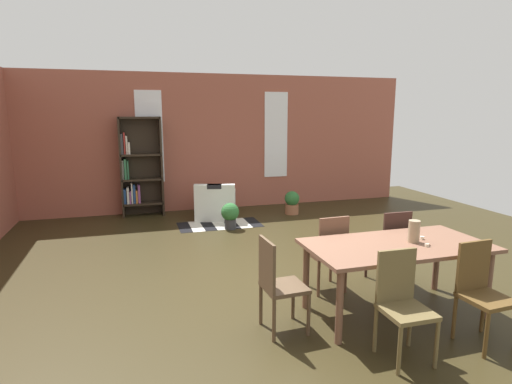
% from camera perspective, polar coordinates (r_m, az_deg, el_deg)
% --- Properties ---
extents(ground_plane, '(11.53, 11.53, 0.00)m').
position_cam_1_polar(ground_plane, '(5.48, 4.04, -12.18)').
color(ground_plane, '#2F2814').
extents(back_wall_brick, '(9.06, 0.12, 2.97)m').
position_cam_1_polar(back_wall_brick, '(9.41, -5.61, 6.73)').
color(back_wall_brick, '#A35644').
rests_on(back_wall_brick, ground).
extents(window_pane_0, '(0.55, 0.02, 1.93)m').
position_cam_1_polar(window_pane_0, '(9.16, -14.30, 7.28)').
color(window_pane_0, white).
extents(window_pane_1, '(0.55, 0.02, 1.93)m').
position_cam_1_polar(window_pane_1, '(9.70, 2.74, 7.77)').
color(window_pane_1, white).
extents(dining_table, '(1.92, 0.97, 0.78)m').
position_cam_1_polar(dining_table, '(4.69, 18.62, -7.66)').
color(dining_table, brown).
rests_on(dining_table, ground).
extents(vase_on_table, '(0.12, 0.12, 0.24)m').
position_cam_1_polar(vase_on_table, '(4.75, 20.74, -5.04)').
color(vase_on_table, '#998466').
rests_on(vase_on_table, dining_table).
extents(tealight_candle_0, '(0.04, 0.04, 0.03)m').
position_cam_1_polar(tealight_candle_0, '(4.91, 21.71, -5.83)').
color(tealight_candle_0, silver).
rests_on(tealight_candle_0, dining_table).
extents(tealight_candle_1, '(0.04, 0.04, 0.03)m').
position_cam_1_polar(tealight_candle_1, '(4.67, 22.27, -6.72)').
color(tealight_candle_1, silver).
rests_on(tealight_candle_1, dining_table).
extents(dining_chair_near_left, '(0.40, 0.40, 0.95)m').
position_cam_1_polar(dining_chair_near_left, '(3.98, 19.29, -13.88)').
color(dining_chair_near_left, brown).
rests_on(dining_chair_near_left, ground).
extents(dining_chair_head_left, '(0.42, 0.42, 0.95)m').
position_cam_1_polar(dining_chair_head_left, '(4.16, 2.95, -12.17)').
color(dining_chair_head_left, brown).
rests_on(dining_chair_head_left, ground).
extents(dining_chair_far_left, '(0.42, 0.42, 0.95)m').
position_cam_1_polar(dining_chair_far_left, '(5.12, 9.88, -7.88)').
color(dining_chair_far_left, brown).
rests_on(dining_chair_far_left, ground).
extents(dining_chair_near_right, '(0.42, 0.42, 0.95)m').
position_cam_1_polar(dining_chair_near_right, '(4.51, 28.35, -11.63)').
color(dining_chair_near_right, brown).
rests_on(dining_chair_near_right, ground).
extents(dining_chair_far_right, '(0.40, 0.40, 0.95)m').
position_cam_1_polar(dining_chair_far_right, '(5.54, 17.92, -6.79)').
color(dining_chair_far_right, '#38221C').
rests_on(dining_chair_far_right, ground).
extents(bookshelf_tall, '(0.85, 0.32, 2.06)m').
position_cam_1_polar(bookshelf_tall, '(9.03, -15.78, 3.17)').
color(bookshelf_tall, '#2D2319').
rests_on(bookshelf_tall, ground).
extents(armchair_white, '(0.98, 0.98, 0.75)m').
position_cam_1_polar(armchair_white, '(8.61, -5.52, -1.75)').
color(armchair_white, silver).
rests_on(armchair_white, ground).
extents(potted_plant_by_shelf, '(0.34, 0.34, 0.49)m').
position_cam_1_polar(potted_plant_by_shelf, '(7.79, -3.54, -3.04)').
color(potted_plant_by_shelf, '#333338').
rests_on(potted_plant_by_shelf, ground).
extents(potted_plant_corner, '(0.31, 0.31, 0.50)m').
position_cam_1_polar(potted_plant_corner, '(8.96, 4.93, -1.40)').
color(potted_plant_corner, '#9E6042').
rests_on(potted_plant_corner, ground).
extents(striped_rug, '(1.59, 0.77, 0.01)m').
position_cam_1_polar(striped_rug, '(8.15, -4.98, -4.44)').
color(striped_rug, black).
rests_on(striped_rug, ground).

